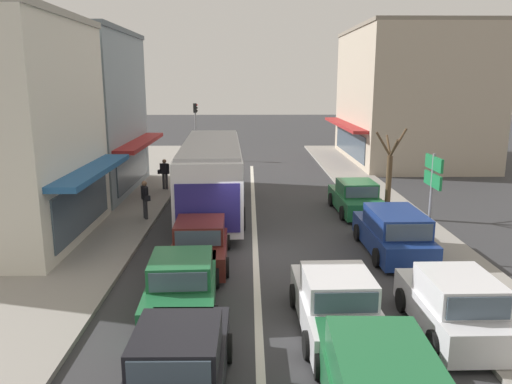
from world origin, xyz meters
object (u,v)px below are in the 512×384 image
parked_hatchback_kerb_front (453,306)px  traffic_light_downstreet (195,122)px  sedan_behind_bus_near (200,244)px  sedan_behind_bus_mid (182,285)px  street_tree_right (389,177)px  parked_wagon_kerb_second (393,233)px  parked_sedan_kerb_third (356,198)px  sedan_adjacent_lane_lead (336,304)px  directional_road_sign (433,181)px  sedan_queue_gap_filler (178,368)px  city_bus (212,171)px  pedestrian_browsing_midblock (164,172)px  pedestrian_with_handbag_near (145,197)px

parked_hatchback_kerb_front → traffic_light_downstreet: bearing=108.2°
sedan_behind_bus_near → sedan_behind_bus_mid: bearing=-92.8°
street_tree_right → parked_hatchback_kerb_front: bearing=-96.9°
parked_wagon_kerb_second → parked_sedan_kerb_third: size_ratio=1.06×
sedan_adjacent_lane_lead → directional_road_sign: directional_road_sign is taller
parked_hatchback_kerb_front → sedan_queue_gap_filler: bearing=-158.5°
sedan_adjacent_lane_lead → parked_hatchback_kerb_front: size_ratio=1.14×
sedan_queue_gap_filler → parked_sedan_kerb_third: size_ratio=0.99×
city_bus → street_tree_right: 7.80m
street_tree_right → pedestrian_browsing_midblock: bearing=153.2°
city_bus → parked_sedan_kerb_third: size_ratio=2.57×
parked_sedan_kerb_third → pedestrian_with_handbag_near: (-9.23, -1.36, 0.40)m
sedan_adjacent_lane_lead → pedestrian_with_handbag_near: size_ratio=2.60×
sedan_behind_bus_mid → pedestrian_browsing_midblock: bearing=101.0°
sedan_behind_bus_near → street_tree_right: (7.65, 5.43, 1.13)m
sedan_behind_bus_mid → parked_sedan_kerb_third: 11.70m
directional_road_sign → pedestrian_browsing_midblock: (-10.46, 10.66, -1.64)m
traffic_light_downstreet → directional_road_sign: (9.90, -21.81, -0.15)m
sedan_queue_gap_filler → parked_hatchback_kerb_front: parked_hatchback_kerb_front is taller
sedan_behind_bus_mid → parked_hatchback_kerb_front: parked_hatchback_kerb_front is taller
sedan_behind_bus_near → parked_sedan_kerb_third: bearing=44.2°
sedan_behind_bus_near → parked_wagon_kerb_second: size_ratio=0.94×
sedan_behind_bus_mid → traffic_light_downstreet: size_ratio=1.02×
sedan_behind_bus_near → parked_hatchback_kerb_front: bearing=-36.8°
traffic_light_downstreet → parked_sedan_kerb_third: bearing=-60.6°
parked_hatchback_kerb_front → traffic_light_downstreet: (-8.76, 26.71, 2.15)m
parked_wagon_kerb_second → parked_sedan_kerb_third: (-0.14, 5.46, -0.08)m
sedan_behind_bus_mid → pedestrian_browsing_midblock: size_ratio=2.62×
parked_sedan_kerb_third → street_tree_right: 1.86m
city_bus → sedan_behind_bus_near: bearing=-89.4°
sedan_queue_gap_filler → parked_hatchback_kerb_front: bearing=21.5°
parked_hatchback_kerb_front → parked_wagon_kerb_second: parked_wagon_kerb_second is taller
street_tree_right → pedestrian_with_handbag_near: size_ratio=2.40×
city_bus → sedan_queue_gap_filler: size_ratio=2.60×
sedan_queue_gap_filler → pedestrian_browsing_midblock: bearing=100.0°
parked_hatchback_kerb_front → pedestrian_with_handbag_near: pedestrian_with_handbag_near is taller
sedan_queue_gap_filler → parked_hatchback_kerb_front: size_ratio=1.13×
sedan_behind_bus_mid → sedan_queue_gap_filler: 3.86m
parked_hatchback_kerb_front → pedestrian_with_handbag_near: (-9.19, 9.71, 0.36)m
sedan_behind_bus_near → sedan_queue_gap_filler: same height
directional_road_sign → parked_wagon_kerb_second: bearing=143.5°
parked_hatchback_kerb_front → directional_road_sign: (1.13, 4.91, 1.99)m
parked_sedan_kerb_third → pedestrian_browsing_midblock: bearing=154.4°
sedan_behind_bus_mid → sedan_queue_gap_filler: bearing=-83.7°
sedan_adjacent_lane_lead → pedestrian_browsing_midblock: 16.70m
parked_wagon_kerb_second → pedestrian_with_handbag_near: bearing=156.4°
sedan_queue_gap_filler → street_tree_right: 14.69m
sedan_queue_gap_filler → pedestrian_browsing_midblock: size_ratio=2.58×
traffic_light_downstreet → sedan_behind_bus_mid: bearing=-85.0°
parked_hatchback_kerb_front → directional_road_sign: directional_road_sign is taller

